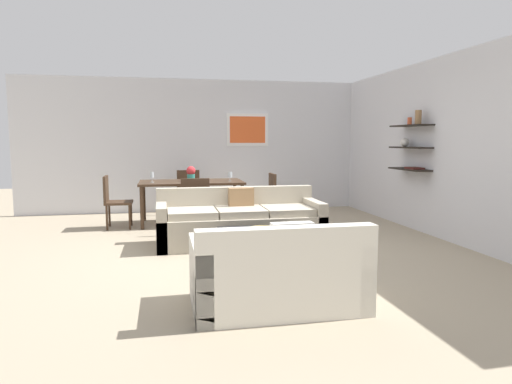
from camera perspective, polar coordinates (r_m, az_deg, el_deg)
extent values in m
plane|color=tan|center=(6.27, -1.59, -7.07)|extent=(18.00, 18.00, 0.00)
cube|color=silver|center=(9.63, -3.47, 5.76)|extent=(8.40, 0.06, 2.70)
cube|color=white|center=(9.66, -1.06, 7.76)|extent=(0.88, 0.02, 0.68)
cube|color=#E55926|center=(9.64, -1.05, 7.76)|extent=(0.75, 0.01, 0.55)
cube|color=silver|center=(7.77, 20.26, 5.20)|extent=(0.06, 8.20, 2.70)
cube|color=black|center=(7.80, 18.74, 7.83)|extent=(0.28, 0.90, 0.02)
cube|color=black|center=(7.80, 18.65, 5.26)|extent=(0.28, 0.90, 0.02)
cube|color=black|center=(7.81, 18.55, 2.70)|extent=(0.28, 0.90, 0.02)
cylinder|color=olive|center=(7.63, 19.53, 8.76)|extent=(0.10, 0.10, 0.22)
sphere|color=silver|center=(7.95, 18.02, 5.90)|extent=(0.14, 0.14, 0.14)
cylinder|color=#D85933|center=(7.85, 18.57, 8.36)|extent=(0.07, 0.07, 0.12)
cube|color=#4C1E19|center=(7.68, 19.12, 2.82)|extent=(0.20, 0.28, 0.03)
cube|color=#B2A893|center=(6.52, -2.00, -4.66)|extent=(2.31, 0.90, 0.42)
cube|color=#B2A893|center=(6.82, -2.52, -0.85)|extent=(2.31, 0.16, 0.36)
cube|color=#B2A893|center=(6.42, -11.63, -4.16)|extent=(0.14, 0.90, 0.60)
cube|color=#B2A893|center=(6.76, 7.13, -3.53)|extent=(0.14, 0.90, 0.60)
cube|color=#B2A893|center=(6.36, -7.98, -2.63)|extent=(0.66, 0.70, 0.10)
cube|color=#B2A893|center=(6.44, -1.95, -2.46)|extent=(0.66, 0.70, 0.10)
cube|color=#B2A893|center=(6.58, 3.88, -2.27)|extent=(0.66, 0.70, 0.10)
cube|color=#99724C|center=(6.65, -1.86, -1.04)|extent=(0.37, 0.14, 0.36)
cube|color=silver|center=(4.16, 2.54, -11.15)|extent=(1.49, 0.90, 0.42)
cube|color=silver|center=(3.71, 3.96, -7.09)|extent=(1.49, 0.16, 0.36)
cube|color=silver|center=(4.34, 11.31, -9.28)|extent=(0.14, 0.90, 0.60)
cube|color=silver|center=(4.03, -6.94, -10.44)|extent=(0.14, 0.90, 0.60)
cube|color=silver|center=(4.21, 6.44, -7.30)|extent=(0.58, 0.70, 0.10)
cube|color=silver|center=(4.07, -1.74, -7.75)|extent=(0.58, 0.70, 0.10)
cube|color=white|center=(3.91, 4.51, -6.42)|extent=(0.36, 0.13, 0.36)
cube|color=black|center=(5.46, 1.04, -7.07)|extent=(1.00, 1.01, 0.38)
cylinder|color=#99844C|center=(5.38, 0.98, -4.88)|extent=(0.36, 0.36, 0.06)
torus|color=#99844C|center=(5.38, 0.98, -4.57)|extent=(0.36, 0.36, 0.02)
cylinder|color=silver|center=(5.48, 3.15, -4.62)|extent=(0.06, 0.06, 0.07)
cube|color=#422D1E|center=(8.15, -8.06, 1.21)|extent=(1.80, 0.97, 0.04)
cylinder|color=#422D1E|center=(7.77, -14.01, -1.96)|extent=(0.06, 0.06, 0.71)
cylinder|color=#422D1E|center=(7.87, -1.72, -1.66)|extent=(0.06, 0.06, 0.71)
cylinder|color=#422D1E|center=(8.61, -13.77, -1.15)|extent=(0.06, 0.06, 0.71)
cylinder|color=#422D1E|center=(8.70, -2.66, -0.89)|extent=(0.06, 0.06, 0.71)
cube|color=#422D1E|center=(7.99, -16.69, -1.27)|extent=(0.44, 0.44, 0.04)
cube|color=#422D1E|center=(7.98, -18.17, 0.37)|extent=(0.04, 0.44, 0.43)
cylinder|color=#422D1E|center=(7.83, -15.44, -3.05)|extent=(0.04, 0.04, 0.41)
cylinder|color=#422D1E|center=(8.18, -15.27, -2.64)|extent=(0.04, 0.04, 0.41)
cylinder|color=#422D1E|center=(7.86, -18.06, -3.10)|extent=(0.04, 0.04, 0.41)
cylinder|color=#422D1E|center=(8.22, -17.78, -2.69)|extent=(0.04, 0.04, 0.41)
cube|color=#422D1E|center=(7.39, -7.64, -1.67)|extent=(0.44, 0.44, 0.04)
cube|color=#422D1E|center=(7.16, -7.56, -0.03)|extent=(0.44, 0.04, 0.43)
cylinder|color=#422D1E|center=(7.61, -6.36, -3.12)|extent=(0.04, 0.04, 0.41)
cylinder|color=#422D1E|center=(7.59, -9.07, -3.19)|extent=(0.04, 0.04, 0.41)
cylinder|color=#422D1E|center=(7.26, -6.10, -3.59)|extent=(0.04, 0.04, 0.41)
cylinder|color=#422D1E|center=(7.24, -8.94, -3.66)|extent=(0.04, 0.04, 0.41)
cube|color=#422D1E|center=(8.13, 0.68, -0.86)|extent=(0.44, 0.44, 0.04)
cube|color=#422D1E|center=(8.15, 2.05, 0.81)|extent=(0.04, 0.44, 0.43)
cylinder|color=#422D1E|center=(8.30, -0.80, -2.28)|extent=(0.04, 0.04, 0.41)
cylinder|color=#422D1E|center=(7.95, -0.32, -2.67)|extent=(0.04, 0.04, 0.41)
cylinder|color=#422D1E|center=(8.38, 1.62, -2.20)|extent=(0.04, 0.04, 0.41)
cylinder|color=#422D1E|center=(8.03, 2.20, -2.58)|extent=(0.04, 0.04, 0.41)
cube|color=#422D1E|center=(8.98, -8.34, -0.23)|extent=(0.44, 0.44, 0.04)
cube|color=#422D1E|center=(9.15, -8.43, 1.37)|extent=(0.44, 0.04, 0.43)
cylinder|color=#422D1E|center=(8.82, -9.42, -1.85)|extent=(0.04, 0.04, 0.41)
cylinder|color=#422D1E|center=(8.84, -7.08, -1.79)|extent=(0.04, 0.04, 0.41)
cylinder|color=#422D1E|center=(9.18, -9.50, -1.53)|extent=(0.04, 0.04, 0.41)
cylinder|color=#422D1E|center=(9.20, -7.26, -1.47)|extent=(0.04, 0.04, 0.41)
cylinder|color=silver|center=(8.10, -3.27, 1.39)|extent=(0.06, 0.06, 0.01)
cylinder|color=silver|center=(8.09, -3.27, 1.63)|extent=(0.01, 0.01, 0.06)
cylinder|color=silver|center=(8.09, -3.27, 2.18)|extent=(0.08, 0.08, 0.10)
cylinder|color=silver|center=(8.02, -12.80, 1.19)|extent=(0.06, 0.06, 0.01)
cylinder|color=silver|center=(8.01, -12.80, 1.48)|extent=(0.01, 0.01, 0.07)
cylinder|color=silver|center=(8.01, -12.82, 2.10)|extent=(0.06, 0.06, 0.10)
cylinder|color=silver|center=(8.57, -8.23, 1.62)|extent=(0.06, 0.06, 0.01)
cylinder|color=silver|center=(8.57, -8.23, 1.89)|extent=(0.01, 0.01, 0.08)
cylinder|color=silver|center=(8.56, -8.24, 2.40)|extent=(0.06, 0.06, 0.08)
cylinder|color=teal|center=(8.14, -8.09, 1.78)|extent=(0.14, 0.14, 0.12)
sphere|color=red|center=(8.13, -8.10, 2.64)|extent=(0.16, 0.16, 0.16)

